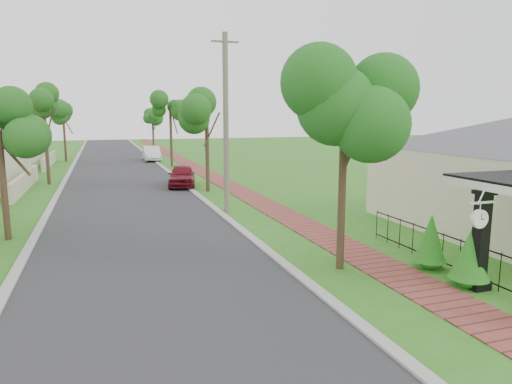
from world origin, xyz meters
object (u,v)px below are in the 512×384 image
parked_car_red (182,176)px  station_clock (480,218)px  near_tree (345,111)px  parked_car_white (152,154)px  utility_pole (226,124)px  porch_post (480,246)px

parked_car_red → station_clock: 20.14m
parked_car_red → near_tree: size_ratio=0.70×
parked_car_white → utility_pole: (0.61, -25.79, 3.27)m
parked_car_white → near_tree: 34.53m
station_clock → porch_post: bearing=39.0°
near_tree → utility_pole: utility_pole is taller
porch_post → station_clock: bearing=-141.0°
utility_pole → station_clock: size_ratio=10.44×
parked_car_white → station_clock: size_ratio=5.71×
near_tree → station_clock: bearing=-55.3°
porch_post → parked_car_white: bearing=96.4°
utility_pole → station_clock: 11.97m
near_tree → utility_pole: size_ratio=0.71×
parked_car_red → parked_car_white: (-0.00, 17.43, 0.04)m
porch_post → near_tree: size_ratio=0.45×
porch_post → parked_car_red: bearing=102.1°
parked_car_red → parked_car_white: parked_car_white is taller
utility_pole → parked_car_white: bearing=91.4°
porch_post → station_clock: (-0.49, -0.40, 0.83)m
parked_car_red → utility_pole: utility_pole is taller
porch_post → station_clock: porch_post is taller
parked_car_white → station_clock: (3.66, -37.19, 1.24)m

